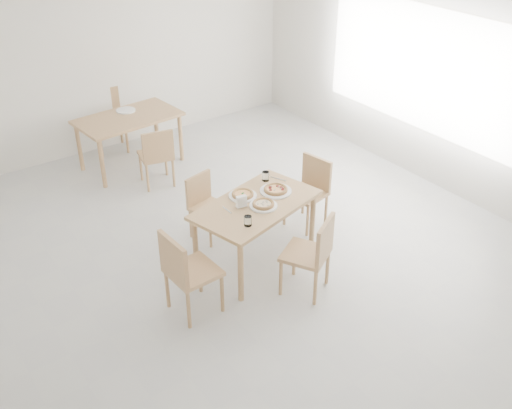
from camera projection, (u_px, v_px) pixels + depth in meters
room at (419, 68)px, 7.81m from camera, size 7.28×7.00×7.00m
main_table at (256, 211)px, 6.36m from camera, size 1.51×1.09×0.75m
chair_south at (313, 251)px, 5.99m from camera, size 0.59×0.59×0.88m
chair_north at (205, 202)px, 6.94m from camera, size 0.46×0.46×0.77m
chair_west at (185, 269)px, 5.69m from camera, size 0.47×0.47×0.92m
chair_east at (310, 187)px, 7.15m from camera, size 0.49×0.49×0.84m
plate_margherita at (243, 196)px, 6.43m from camera, size 0.30×0.30×0.02m
plate_mushroom at (263, 206)px, 6.25m from camera, size 0.29×0.29×0.02m
plate_pepperoni at (276, 191)px, 6.52m from camera, size 0.35×0.35×0.02m
pizza_margherita at (243, 194)px, 6.42m from camera, size 0.25×0.25×0.03m
pizza_mushroom at (263, 204)px, 6.24m from camera, size 0.30×0.30×0.03m
pizza_pepperoni at (276, 189)px, 6.51m from camera, size 0.27×0.27×0.03m
tumbler_a at (266, 176)px, 6.72m from camera, size 0.08×0.08×0.11m
tumbler_b at (248, 221)px, 5.92m from camera, size 0.08×0.08×0.10m
napkin_holder at (241, 202)px, 6.21m from camera, size 0.13×0.08×0.13m
fork_a at (278, 179)px, 6.77m from camera, size 0.10×0.19×0.01m
fork_b at (227, 210)px, 6.19m from camera, size 0.01×0.17×0.01m
second_table at (128, 123)px, 8.37m from camera, size 1.47×0.92×0.75m
chair_back_s at (157, 153)px, 7.93m from camera, size 0.49×0.49×0.84m
chair_back_n at (107, 115)px, 8.94m from camera, size 0.54×0.54×0.92m
plate_empty at (126, 110)px, 8.50m from camera, size 0.27×0.27×0.02m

